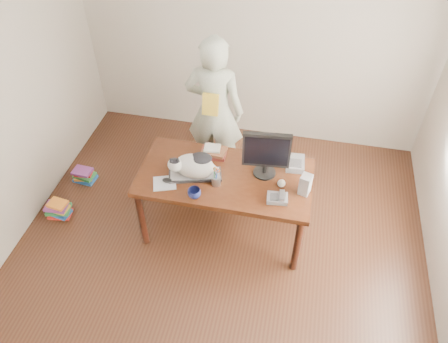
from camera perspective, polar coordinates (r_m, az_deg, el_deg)
room at (r=3.17m, az=-2.07°, el=-0.23°), size 4.50×4.50×4.50m
desk at (r=4.17m, az=0.37°, el=-1.25°), size 1.60×0.80×0.75m
keyboard at (r=4.01m, az=-3.80°, el=-0.44°), size 0.51×0.30×0.03m
cat at (r=3.92m, az=-4.10°, el=0.80°), size 0.46×0.32×0.27m
monitor at (r=3.86m, az=5.54°, el=2.50°), size 0.43×0.23×0.48m
pen_cup at (r=3.89m, az=-1.04°, el=-1.06°), size 0.10×0.10×0.21m
mousepad at (r=3.97m, az=-7.77°, el=-1.51°), size 0.25×0.24×0.00m
mouse at (r=3.97m, az=-7.43°, el=-1.16°), size 0.11×0.09×0.04m
coffee_mug at (r=3.80m, az=-3.90°, el=-2.84°), size 0.15×0.15×0.09m
phone at (r=3.81m, az=7.04°, el=-3.44°), size 0.19×0.16×0.08m
speaker at (r=3.86m, az=10.58°, el=-1.68°), size 0.11×0.12×0.20m
baseball at (r=3.92m, az=7.51°, el=-1.54°), size 0.07×0.07×0.07m
book_stack at (r=4.19m, az=-1.35°, el=2.60°), size 0.25×0.19×0.09m
calculator at (r=4.14m, az=9.30°, el=1.07°), size 0.18×0.23×0.07m
person at (r=4.61m, az=-1.23°, el=7.89°), size 0.63×0.42×1.70m
held_book at (r=4.36m, az=-1.78°, el=8.73°), size 0.16×0.10×0.22m
book_pile_a at (r=4.93m, az=-20.79°, el=-4.63°), size 0.27×0.22×0.18m
book_pile_b at (r=5.24m, az=-17.79°, el=-0.44°), size 0.26×0.20×0.15m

